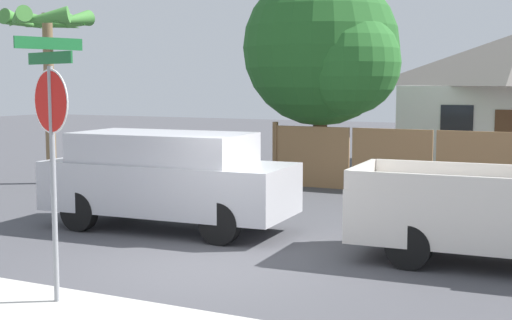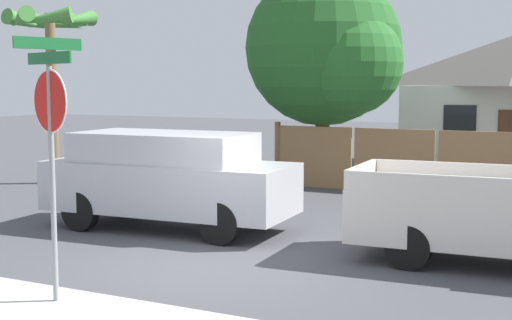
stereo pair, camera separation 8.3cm
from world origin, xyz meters
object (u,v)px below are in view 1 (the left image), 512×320
at_px(stop_sign, 52,122).
at_px(oak_tree, 326,51).
at_px(palm_tree, 48,35).
at_px(red_suv, 167,177).

bearing_deg(stop_sign, oak_tree, 111.74).
bearing_deg(oak_tree, palm_tree, -154.40).
relative_size(oak_tree, palm_tree, 1.23).
bearing_deg(red_suv, palm_tree, 145.72).
xyz_separation_m(oak_tree, red_suv, (-0.54, -7.17, -2.66)).
height_order(oak_tree, stop_sign, oak_tree).
height_order(oak_tree, red_suv, oak_tree).
distance_m(oak_tree, stop_sign, 11.78).
bearing_deg(palm_tree, stop_sign, -47.68).
relative_size(red_suv, stop_sign, 1.45).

